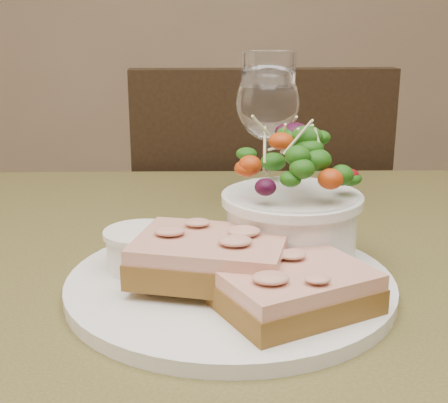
{
  "coord_description": "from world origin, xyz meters",
  "views": [
    {
      "loc": [
        -0.01,
        -0.53,
        0.98
      ],
      "look_at": [
        -0.0,
        0.04,
        0.81
      ],
      "focal_mm": 50.0,
      "sensor_mm": 36.0,
      "label": 1
    }
  ],
  "objects_px": {
    "chair_far": "(249,357)",
    "sandwich_front": "(295,290)",
    "cafe_table": "(227,372)",
    "wine_glass": "(268,108)",
    "salad_bowl": "(292,195)",
    "dinner_plate": "(230,284)",
    "ramekin": "(142,247)",
    "sandwich_back": "(211,257)"
  },
  "relations": [
    {
      "from": "chair_far",
      "to": "sandwich_front",
      "type": "relative_size",
      "value": 6.47
    },
    {
      "from": "cafe_table",
      "to": "chair_far",
      "type": "xyz_separation_m",
      "value": [
        0.06,
        0.63,
        -0.36
      ]
    },
    {
      "from": "wine_glass",
      "to": "sandwich_front",
      "type": "bearing_deg",
      "value": -90.6
    },
    {
      "from": "chair_far",
      "to": "salad_bowl",
      "type": "xyz_separation_m",
      "value": [
        -0.0,
        -0.61,
        0.53
      ]
    },
    {
      "from": "salad_bowl",
      "to": "dinner_plate",
      "type": "bearing_deg",
      "value": -139.63
    },
    {
      "from": "dinner_plate",
      "to": "wine_glass",
      "type": "bearing_deg",
      "value": 78.29
    },
    {
      "from": "dinner_plate",
      "to": "salad_bowl",
      "type": "xyz_separation_m",
      "value": [
        0.06,
        0.05,
        0.07
      ]
    },
    {
      "from": "chair_far",
      "to": "wine_glass",
      "type": "xyz_separation_m",
      "value": [
        -0.01,
        -0.41,
        0.58
      ]
    },
    {
      "from": "dinner_plate",
      "to": "sandwich_front",
      "type": "relative_size",
      "value": 2.03
    },
    {
      "from": "chair_far",
      "to": "ramekin",
      "type": "xyz_separation_m",
      "value": [
        -0.14,
        -0.64,
        0.49
      ]
    },
    {
      "from": "salad_bowl",
      "to": "wine_glass",
      "type": "relative_size",
      "value": 0.73
    },
    {
      "from": "sandwich_back",
      "to": "salad_bowl",
      "type": "bearing_deg",
      "value": 54.16
    },
    {
      "from": "sandwich_back",
      "to": "sandwich_front",
      "type": "bearing_deg",
      "value": -21.6
    },
    {
      "from": "cafe_table",
      "to": "dinner_plate",
      "type": "xyz_separation_m",
      "value": [
        0.0,
        -0.03,
        0.11
      ]
    },
    {
      "from": "cafe_table",
      "to": "salad_bowl",
      "type": "xyz_separation_m",
      "value": [
        0.06,
        0.02,
        0.17
      ]
    },
    {
      "from": "dinner_plate",
      "to": "sandwich_back",
      "type": "distance_m",
      "value": 0.04
    },
    {
      "from": "chair_far",
      "to": "sandwich_back",
      "type": "height_order",
      "value": "chair_far"
    },
    {
      "from": "cafe_table",
      "to": "sandwich_front",
      "type": "relative_size",
      "value": 5.75
    },
    {
      "from": "ramekin",
      "to": "cafe_table",
      "type": "bearing_deg",
      "value": 7.19
    },
    {
      "from": "ramekin",
      "to": "wine_glass",
      "type": "xyz_separation_m",
      "value": [
        0.13,
        0.23,
        0.09
      ]
    },
    {
      "from": "ramekin",
      "to": "salad_bowl",
      "type": "xyz_separation_m",
      "value": [
        0.14,
        0.03,
        0.04
      ]
    },
    {
      "from": "sandwich_front",
      "to": "sandwich_back",
      "type": "xyz_separation_m",
      "value": [
        -0.06,
        0.05,
        0.01
      ]
    },
    {
      "from": "ramekin",
      "to": "sandwich_back",
      "type": "bearing_deg",
      "value": -31.28
    },
    {
      "from": "chair_far",
      "to": "sandwich_back",
      "type": "relative_size",
      "value": 6.35
    },
    {
      "from": "salad_bowl",
      "to": "wine_glass",
      "type": "height_order",
      "value": "wine_glass"
    },
    {
      "from": "cafe_table",
      "to": "chair_far",
      "type": "bearing_deg",
      "value": 84.48
    },
    {
      "from": "salad_bowl",
      "to": "wine_glass",
      "type": "xyz_separation_m",
      "value": [
        -0.01,
        0.2,
        0.05
      ]
    },
    {
      "from": "dinner_plate",
      "to": "wine_glass",
      "type": "height_order",
      "value": "wine_glass"
    },
    {
      "from": "salad_bowl",
      "to": "wine_glass",
      "type": "distance_m",
      "value": 0.21
    },
    {
      "from": "sandwich_front",
      "to": "wine_glass",
      "type": "xyz_separation_m",
      "value": [
        0.0,
        0.31,
        0.1
      ]
    },
    {
      "from": "chair_far",
      "to": "sandwich_back",
      "type": "xyz_separation_m",
      "value": [
        -0.08,
        -0.67,
        0.49
      ]
    },
    {
      "from": "sandwich_front",
      "to": "wine_glass",
      "type": "distance_m",
      "value": 0.32
    },
    {
      "from": "chair_far",
      "to": "salad_bowl",
      "type": "distance_m",
      "value": 0.81
    },
    {
      "from": "sandwich_back",
      "to": "ramekin",
      "type": "xyz_separation_m",
      "value": [
        -0.06,
        0.04,
        -0.0
      ]
    },
    {
      "from": "cafe_table",
      "to": "chair_far",
      "type": "relative_size",
      "value": 0.89
    },
    {
      "from": "cafe_table",
      "to": "dinner_plate",
      "type": "height_order",
      "value": "dinner_plate"
    },
    {
      "from": "chair_far",
      "to": "dinner_plate",
      "type": "height_order",
      "value": "chair_far"
    },
    {
      "from": "dinner_plate",
      "to": "sandwich_front",
      "type": "xyz_separation_m",
      "value": [
        0.05,
        -0.06,
        0.02
      ]
    },
    {
      "from": "salad_bowl",
      "to": "cafe_table",
      "type": "bearing_deg",
      "value": -163.84
    },
    {
      "from": "cafe_table",
      "to": "sandwich_back",
      "type": "distance_m",
      "value": 0.15
    },
    {
      "from": "dinner_plate",
      "to": "sandwich_back",
      "type": "height_order",
      "value": "sandwich_back"
    },
    {
      "from": "wine_glass",
      "to": "sandwich_back",
      "type": "bearing_deg",
      "value": -104.5
    }
  ]
}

